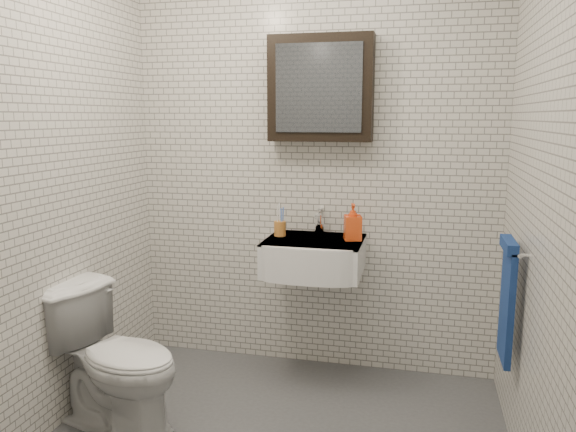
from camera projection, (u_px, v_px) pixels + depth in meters
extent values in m
cube|color=silver|center=(314.00, 166.00, 3.37)|extent=(2.20, 0.02, 2.50)
cube|color=silver|center=(168.00, 231.00, 1.45)|extent=(2.20, 0.02, 2.50)
cube|color=silver|center=(47.00, 179.00, 2.66)|extent=(0.02, 2.00, 2.50)
cube|color=silver|center=(545.00, 194.00, 2.16)|extent=(0.02, 2.00, 2.50)
cube|color=white|center=(314.00, 256.00, 3.23)|extent=(0.55, 0.45, 0.20)
cylinder|color=silver|center=(315.00, 240.00, 3.23)|extent=(0.31, 0.31, 0.02)
cylinder|color=silver|center=(315.00, 239.00, 3.23)|extent=(0.04, 0.04, 0.01)
cube|color=white|center=(314.00, 240.00, 3.21)|extent=(0.55, 0.45, 0.01)
cylinder|color=silver|center=(320.00, 228.00, 3.36)|extent=(0.06, 0.06, 0.06)
cylinder|color=silver|center=(320.00, 219.00, 3.35)|extent=(0.03, 0.03, 0.08)
cylinder|color=silver|center=(318.00, 215.00, 3.29)|extent=(0.02, 0.12, 0.02)
cube|color=silver|center=(321.00, 209.00, 3.37)|extent=(0.02, 0.09, 0.01)
cube|color=black|center=(321.00, 89.00, 3.21)|extent=(0.60, 0.14, 0.60)
cube|color=#3F444C|center=(318.00, 88.00, 3.14)|extent=(0.49, 0.01, 0.49)
cylinder|color=silver|center=(515.00, 248.00, 2.56)|extent=(0.02, 0.30, 0.02)
cylinder|color=silver|center=(515.00, 243.00, 2.67)|extent=(0.04, 0.02, 0.02)
cylinder|color=silver|center=(524.00, 255.00, 2.43)|extent=(0.04, 0.02, 0.02)
cube|color=navy|center=(507.00, 305.00, 2.61)|extent=(0.03, 0.26, 0.54)
cube|color=navy|center=(509.00, 245.00, 2.56)|extent=(0.05, 0.26, 0.05)
cylinder|color=#BD752F|center=(280.00, 229.00, 3.29)|extent=(0.08, 0.08, 0.09)
cylinder|color=white|center=(277.00, 219.00, 3.28)|extent=(0.02, 0.03, 0.17)
cylinder|color=#4574DF|center=(281.00, 221.00, 3.28)|extent=(0.01, 0.02, 0.15)
cylinder|color=white|center=(280.00, 218.00, 3.30)|extent=(0.02, 0.03, 0.17)
cylinder|color=#4574DF|center=(283.00, 220.00, 3.29)|extent=(0.02, 0.03, 0.16)
imported|color=orange|center=(353.00, 222.00, 3.17)|extent=(0.12, 0.12, 0.21)
imported|color=white|center=(116.00, 359.00, 2.77)|extent=(0.79, 0.59, 0.72)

